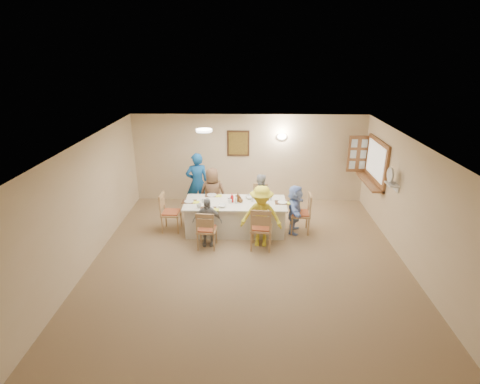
{
  "coord_description": "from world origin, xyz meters",
  "views": [
    {
      "loc": [
        -0.0,
        -6.7,
        4.19
      ],
      "look_at": [
        -0.2,
        1.4,
        1.05
      ],
      "focal_mm": 28.0,
      "sensor_mm": 36.0,
      "label": 1
    }
  ],
  "objects_px": {
    "chair_back_left": "(213,200)",
    "chair_back_right": "(259,202)",
    "diner_front_left": "(207,222)",
    "chair_right_end": "(300,213)",
    "chair_left_end": "(171,212)",
    "diner_front_right": "(261,216)",
    "serving_hatch": "(377,162)",
    "dining_table": "(235,217)",
    "chair_front_right": "(261,227)",
    "caregiver": "(197,183)",
    "diner_back_left": "(213,194)",
    "desk_fan": "(392,178)",
    "chair_front_left": "(207,229)",
    "condiment_ketchup": "(232,198)",
    "diner_right_end": "(295,209)",
    "diner_back_right": "(260,197)"
  },
  "relations": [
    {
      "from": "chair_back_left",
      "to": "serving_hatch",
      "type": "bearing_deg",
      "value": -8.11
    },
    {
      "from": "serving_hatch",
      "to": "diner_front_left",
      "type": "relative_size",
      "value": 1.33
    },
    {
      "from": "chair_back_left",
      "to": "diner_back_left",
      "type": "distance_m",
      "value": 0.25
    },
    {
      "from": "chair_back_left",
      "to": "chair_back_right",
      "type": "distance_m",
      "value": 1.2
    },
    {
      "from": "dining_table",
      "to": "chair_right_end",
      "type": "bearing_deg",
      "value": 0.0
    },
    {
      "from": "serving_hatch",
      "to": "chair_back_right",
      "type": "distance_m",
      "value": 3.11
    },
    {
      "from": "chair_right_end",
      "to": "dining_table",
      "type": "bearing_deg",
      "value": -88.13
    },
    {
      "from": "diner_right_end",
      "to": "chair_left_end",
      "type": "bearing_deg",
      "value": 100.24
    },
    {
      "from": "diner_front_left",
      "to": "dining_table",
      "type": "bearing_deg",
      "value": 48.26
    },
    {
      "from": "desk_fan",
      "to": "chair_left_end",
      "type": "height_order",
      "value": "desk_fan"
    },
    {
      "from": "serving_hatch",
      "to": "dining_table",
      "type": "xyz_separation_m",
      "value": [
        -3.53,
        -0.92,
        -1.12
      ]
    },
    {
      "from": "chair_back_left",
      "to": "chair_right_end",
      "type": "relative_size",
      "value": 0.95
    },
    {
      "from": "chair_back_right",
      "to": "chair_front_left",
      "type": "distance_m",
      "value": 2.0
    },
    {
      "from": "diner_right_end",
      "to": "caregiver",
      "type": "distance_m",
      "value": 2.73
    },
    {
      "from": "serving_hatch",
      "to": "chair_right_end",
      "type": "bearing_deg",
      "value": -154.99
    },
    {
      "from": "chair_front_left",
      "to": "diner_front_right",
      "type": "distance_m",
      "value": 1.23
    },
    {
      "from": "chair_left_end",
      "to": "diner_front_right",
      "type": "xyz_separation_m",
      "value": [
        2.15,
        -0.68,
        0.23
      ]
    },
    {
      "from": "dining_table",
      "to": "diner_front_right",
      "type": "distance_m",
      "value": 0.97
    },
    {
      "from": "chair_back_left",
      "to": "chair_right_end",
      "type": "distance_m",
      "value": 2.29
    },
    {
      "from": "diner_back_left",
      "to": "diner_back_right",
      "type": "relative_size",
      "value": 1.12
    },
    {
      "from": "dining_table",
      "to": "chair_front_right",
      "type": "relative_size",
      "value": 2.38
    },
    {
      "from": "chair_front_right",
      "to": "diner_front_left",
      "type": "height_order",
      "value": "diner_front_left"
    },
    {
      "from": "diner_right_end",
      "to": "chair_right_end",
      "type": "bearing_deg",
      "value": -79.76
    },
    {
      "from": "chair_back_left",
      "to": "diner_right_end",
      "type": "distance_m",
      "value": 2.18
    },
    {
      "from": "chair_back_left",
      "to": "chair_left_end",
      "type": "distance_m",
      "value": 1.24
    },
    {
      "from": "serving_hatch",
      "to": "chair_front_left",
      "type": "relative_size",
      "value": 1.65
    },
    {
      "from": "chair_back_right",
      "to": "chair_front_right",
      "type": "height_order",
      "value": "chair_front_right"
    },
    {
      "from": "diner_back_left",
      "to": "condiment_ketchup",
      "type": "relative_size",
      "value": 6.26
    },
    {
      "from": "dining_table",
      "to": "diner_front_right",
      "type": "bearing_deg",
      "value": -48.58
    },
    {
      "from": "chair_front_right",
      "to": "caregiver",
      "type": "height_order",
      "value": "caregiver"
    },
    {
      "from": "chair_left_end",
      "to": "diner_back_left",
      "type": "bearing_deg",
      "value": -52.51
    },
    {
      "from": "chair_right_end",
      "to": "diner_front_right",
      "type": "bearing_deg",
      "value": -52.53
    },
    {
      "from": "diner_back_right",
      "to": "diner_right_end",
      "type": "xyz_separation_m",
      "value": [
        0.82,
        -0.68,
        -0.02
      ]
    },
    {
      "from": "diner_back_right",
      "to": "chair_front_left",
      "type": "bearing_deg",
      "value": 48.84
    },
    {
      "from": "diner_right_end",
      "to": "dining_table",
      "type": "bearing_deg",
      "value": 100.24
    },
    {
      "from": "caregiver",
      "to": "diner_back_left",
      "type": "bearing_deg",
      "value": 120.83
    },
    {
      "from": "diner_front_right",
      "to": "diner_right_end",
      "type": "bearing_deg",
      "value": 46.03
    },
    {
      "from": "chair_back_left",
      "to": "diner_front_left",
      "type": "height_order",
      "value": "diner_front_left"
    },
    {
      "from": "diner_back_right",
      "to": "chair_left_end",
      "type": "bearing_deg",
      "value": 15.43
    },
    {
      "from": "diner_front_left",
      "to": "chair_front_left",
      "type": "bearing_deg",
      "value": -90.32
    },
    {
      "from": "diner_front_right",
      "to": "chair_front_right",
      "type": "bearing_deg",
      "value": -83.64
    },
    {
      "from": "desk_fan",
      "to": "caregiver",
      "type": "relative_size",
      "value": 0.18
    },
    {
      "from": "chair_right_end",
      "to": "diner_front_right",
      "type": "relative_size",
      "value": 0.7
    },
    {
      "from": "desk_fan",
      "to": "diner_front_right",
      "type": "bearing_deg",
      "value": -174.89
    },
    {
      "from": "chair_front_left",
      "to": "chair_right_end",
      "type": "height_order",
      "value": "chair_right_end"
    },
    {
      "from": "dining_table",
      "to": "chair_right_end",
      "type": "height_order",
      "value": "chair_right_end"
    },
    {
      "from": "diner_front_right",
      "to": "chair_back_left",
      "type": "bearing_deg",
      "value": 135.39
    },
    {
      "from": "serving_hatch",
      "to": "chair_front_right",
      "type": "relative_size",
      "value": 1.48
    },
    {
      "from": "diner_back_right",
      "to": "diner_front_left",
      "type": "height_order",
      "value": "diner_back_right"
    },
    {
      "from": "serving_hatch",
      "to": "diner_front_left",
      "type": "bearing_deg",
      "value": -158.78
    }
  ]
}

